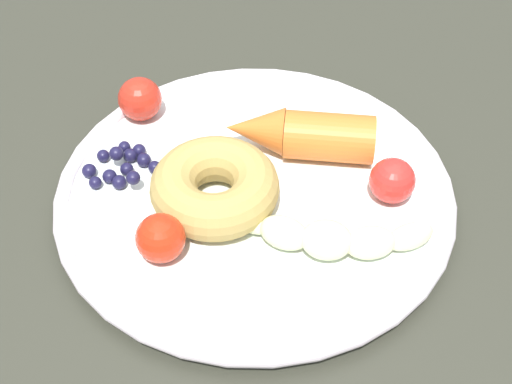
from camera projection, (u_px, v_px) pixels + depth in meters
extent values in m
cube|color=#303127|center=(216.00, 184.00, 0.64)|extent=(1.14, 0.91, 0.03)
cylinder|color=silver|center=(256.00, 197.00, 0.60)|extent=(0.30, 0.30, 0.01)
torus|color=silver|center=(256.00, 192.00, 0.60)|extent=(0.32, 0.32, 0.01)
ellipsoid|color=beige|center=(249.00, 218.00, 0.56)|extent=(0.04, 0.04, 0.02)
ellipsoid|color=beige|center=(286.00, 233.00, 0.55)|extent=(0.05, 0.04, 0.02)
ellipsoid|color=beige|center=(328.00, 240.00, 0.54)|extent=(0.04, 0.04, 0.03)
ellipsoid|color=beige|center=(371.00, 243.00, 0.54)|extent=(0.04, 0.03, 0.02)
ellipsoid|color=beige|center=(411.00, 236.00, 0.55)|extent=(0.04, 0.03, 0.02)
cylinder|color=orange|center=(330.00, 135.00, 0.61)|extent=(0.08, 0.05, 0.04)
cone|color=orange|center=(256.00, 129.00, 0.62)|extent=(0.05, 0.05, 0.04)
torus|color=#AD904B|center=(216.00, 187.00, 0.57)|extent=(0.10, 0.10, 0.04)
sphere|color=#191638|center=(131.00, 155.00, 0.62)|extent=(0.01, 0.01, 0.01)
sphere|color=#191638|center=(128.00, 169.00, 0.61)|extent=(0.01, 0.01, 0.01)
sphere|color=#191638|center=(145.00, 162.00, 0.61)|extent=(0.01, 0.01, 0.01)
sphere|color=#191638|center=(156.00, 167.00, 0.61)|extent=(0.01, 0.01, 0.01)
sphere|color=#191638|center=(120.00, 182.00, 0.60)|extent=(0.01, 0.01, 0.01)
sphere|color=#191638|center=(96.00, 183.00, 0.59)|extent=(0.01, 0.01, 0.01)
sphere|color=#191638|center=(111.00, 176.00, 0.60)|extent=(0.01, 0.01, 0.01)
sphere|color=#191638|center=(104.00, 156.00, 0.62)|extent=(0.01, 0.01, 0.01)
sphere|color=#191638|center=(126.00, 147.00, 0.62)|extent=(0.01, 0.01, 0.01)
sphere|color=#191638|center=(140.00, 150.00, 0.62)|extent=(0.01, 0.01, 0.01)
sphere|color=#191638|center=(90.00, 171.00, 0.60)|extent=(0.01, 0.01, 0.01)
sphere|color=#191638|center=(134.00, 178.00, 0.59)|extent=(0.01, 0.01, 0.01)
sphere|color=#191638|center=(117.00, 157.00, 0.60)|extent=(0.01, 0.01, 0.01)
sphere|color=red|center=(162.00, 238.00, 0.54)|extent=(0.04, 0.04, 0.04)
sphere|color=red|center=(141.00, 99.00, 0.65)|extent=(0.04, 0.04, 0.04)
sphere|color=red|center=(393.00, 181.00, 0.58)|extent=(0.04, 0.04, 0.04)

